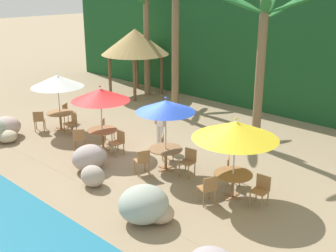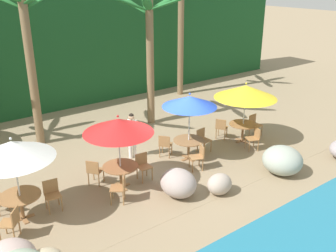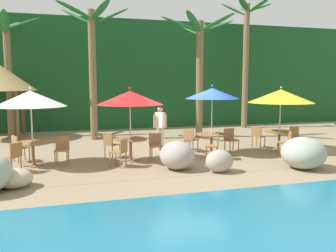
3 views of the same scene
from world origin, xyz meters
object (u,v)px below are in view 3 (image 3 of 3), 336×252
Objects in this scene: chair_yellow_inland at (257,135)px; palm_tree_third at (200,55)px; chair_blue_inland at (190,138)px; chair_blue_left at (215,144)px; chair_blue_seaward at (230,138)px; chair_red_seaward at (156,144)px; chair_yellow_seaward at (296,136)px; umbrella_red at (130,98)px; dining_table_red at (131,142)px; palm_tree_second at (92,52)px; umbrella_blue at (212,93)px; chair_red_inland at (110,143)px; palm_tree_fourth at (246,48)px; chair_yellow_left at (287,141)px; umbrella_yellow at (281,96)px; waiter_in_white at (160,124)px; chair_white_inland at (18,146)px; dining_table_blue at (211,137)px; palm_tree_nearest at (8,58)px; umbrella_white at (31,99)px; dining_table_yellow at (279,135)px; chair_white_left at (13,155)px; chair_white_seaward at (62,148)px; dining_table_white at (33,146)px.

chair_yellow_inland is 0.16× the size of palm_tree_third.
palm_tree_third is at bearing 63.82° from chair_blue_inland.
palm_tree_third reaches higher than chair_blue_left.
chair_red_seaward is at bearing -171.88° from chair_blue_seaward.
umbrella_red is at bearing -176.97° from chair_yellow_seaward.
palm_tree_second is (-0.83, 4.85, 3.29)m from dining_table_red.
dining_table_red is 6.56m from palm_tree_third.
umbrella_blue is 2.85× the size of chair_yellow_inland.
palm_tree_fourth is at bearing 36.34° from chair_red_inland.
chair_yellow_left is (1.64, -1.08, 0.00)m from chair_blue_seaward.
waiter_in_white is at bearing 162.07° from umbrella_yellow.
chair_white_inland reaches higher than dining_table_blue.
chair_red_seaward is 1.00× the size of chair_yellow_left.
palm_tree_fourth is (2.08, 6.56, 2.43)m from umbrella_yellow.
chair_blue_inland is 1.27m from waiter_in_white.
palm_tree_third reaches higher than chair_red_seaward.
palm_tree_nearest is at bearing 129.19° from chair_red_seaward.
dining_table_yellow is at bearing 0.33° from umbrella_white.
chair_blue_seaward is (7.29, -0.38, 0.00)m from chair_white_inland.
umbrella_yellow is at bearing -170.06° from chair_yellow_seaward.
chair_yellow_inland is (5.74, 0.25, 0.00)m from chair_red_inland.
waiter_in_white is (-2.55, -2.55, -2.83)m from palm_tree_third.
chair_red_inland is at bearing 22.72° from chair_white_left.
umbrella_red reaches higher than chair_white_seaward.
dining_table_yellow is 1.26× the size of chair_yellow_seaward.
umbrella_red is 2.76× the size of chair_red_seaward.
chair_yellow_seaward is 0.12× the size of palm_tree_fourth.
chair_blue_inland is 0.16× the size of palm_tree_third.
chair_yellow_seaward is (3.80, 0.89, 0.00)m from chair_blue_left.
umbrella_yellow reaches higher than chair_white_left.
chair_blue_inland is 0.79× the size of dining_table_yellow.
umbrella_blue is at bearing -40.39° from palm_tree_nearest.
chair_white_left is 0.15× the size of palm_tree_second.
umbrella_red reaches higher than dining_table_red.
chair_yellow_left is (-1.09, -0.97, 0.00)m from chair_yellow_seaward.
chair_blue_inland is (5.37, 0.75, -1.56)m from umbrella_white.
chair_white_seaward is at bearing 178.23° from chair_red_seaward.
chair_yellow_left is at bearing -79.63° from chair_yellow_inland.
chair_white_left is 0.12× the size of palm_tree_fourth.
dining_table_red is at bearing -133.82° from palm_tree_third.
umbrella_blue is at bearing 178.37° from umbrella_yellow.
chair_blue_inland is 8.90m from palm_tree_fourth.
waiter_in_white is (0.56, 1.54, 0.47)m from chair_red_seaward.
palm_tree_nearest is (-7.50, 6.38, 3.08)m from dining_table_blue.
chair_red_seaward reaches higher than dining_table_white.
palm_tree_fourth is (4.80, 6.49, 2.31)m from umbrella_blue.
chair_blue_left is 2.54m from waiter_in_white.
dining_table_red is at bearing -80.35° from palm_tree_second.
chair_red_inland is 4.38m from chair_blue_seaward.
chair_blue_inland is 9.54m from palm_tree_nearest.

